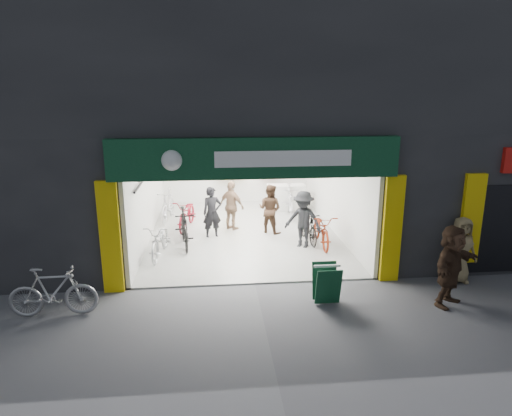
{
  "coord_description": "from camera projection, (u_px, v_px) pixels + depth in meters",
  "views": [
    {
      "loc": [
        -0.97,
        -9.97,
        4.58
      ],
      "look_at": [
        0.17,
        1.5,
        1.48
      ],
      "focal_mm": 32.0,
      "sensor_mm": 36.0,
      "label": 1
    }
  ],
  "objects": [
    {
      "name": "customer_b",
      "position": [
        270.0,
        209.0,
        14.44
      ],
      "size": [
        0.98,
        0.94,
        1.6
      ],
      "primitive_type": "imported",
      "rotation": [
        0.0,
        0.0,
        2.55
      ],
      "color": "#3D291B",
      "rests_on": "ground"
    },
    {
      "name": "bike_left_back",
      "position": [
        168.0,
        205.0,
        15.82
      ],
      "size": [
        0.76,
        1.92,
        1.13
      ],
      "primitive_type": "imported",
      "rotation": [
        0.0,
        0.0,
        -0.12
      ],
      "color": "#BCBCC1",
      "rests_on": "ground"
    },
    {
      "name": "sandwich_board",
      "position": [
        327.0,
        283.0,
        9.84
      ],
      "size": [
        0.57,
        0.56,
        0.85
      ],
      "rotation": [
        0.0,
        0.0,
        0.0
      ],
      "color": "#0F3C23",
      "rests_on": "ground"
    },
    {
      "name": "parked_bike",
      "position": [
        53.0,
        292.0,
        9.25
      ],
      "size": [
        1.78,
        0.54,
        1.06
      ],
      "primitive_type": "imported",
      "rotation": [
        0.0,
        0.0,
        1.59
      ],
      "color": "#A3A3A7",
      "rests_on": "ground"
    },
    {
      "name": "customer_c",
      "position": [
        303.0,
        220.0,
        13.09
      ],
      "size": [
        1.26,
        1.11,
        1.7
      ],
      "primitive_type": "imported",
      "rotation": [
        0.0,
        0.0,
        -0.55
      ],
      "color": "black",
      "rests_on": "ground"
    },
    {
      "name": "customer_a",
      "position": [
        212.0,
        213.0,
        14.0
      ],
      "size": [
        0.67,
        0.52,
        1.61
      ],
      "primitive_type": "imported",
      "rotation": [
        0.0,
        0.0,
        0.26
      ],
      "color": "black",
      "rests_on": "ground"
    },
    {
      "name": "bike_right_mid",
      "position": [
        322.0,
        229.0,
        13.39
      ],
      "size": [
        0.71,
        1.92,
        1.0
      ],
      "primitive_type": "imported",
      "rotation": [
        0.0,
        0.0,
        -0.03
      ],
      "color": "maroon",
      "rests_on": "ground"
    },
    {
      "name": "pedestrian_near",
      "position": [
        460.0,
        250.0,
        10.82
      ],
      "size": [
        0.82,
        0.56,
        1.62
      ],
      "primitive_type": "imported",
      "rotation": [
        0.0,
        0.0,
        0.05
      ],
      "color": "olive",
      "rests_on": "ground"
    },
    {
      "name": "customer_d",
      "position": [
        232.0,
        206.0,
        14.72
      ],
      "size": [
        0.98,
        0.93,
        1.63
      ],
      "primitive_type": "imported",
      "rotation": [
        0.0,
        0.0,
        2.42
      ],
      "color": "#8F6D53",
      "rests_on": "ground"
    },
    {
      "name": "bike_left_midback",
      "position": [
        187.0,
        214.0,
        14.99
      ],
      "size": [
        1.01,
        1.99,
        1.0
      ],
      "primitive_type": "imported",
      "rotation": [
        0.0,
        0.0,
        -0.19
      ],
      "color": "maroon",
      "rests_on": "ground"
    },
    {
      "name": "pedestrian_far",
      "position": [
        451.0,
        266.0,
        9.65
      ],
      "size": [
        1.62,
        1.44,
        1.78
      ],
      "primitive_type": "imported",
      "rotation": [
        0.0,
        0.0,
        0.67
      ],
      "color": "#382519",
      "rests_on": "ground"
    },
    {
      "name": "bike_right_back",
      "position": [
        290.0,
        201.0,
        16.35
      ],
      "size": [
        0.68,
        1.97,
        1.16
      ],
      "primitive_type": "imported",
      "rotation": [
        0.0,
        0.0,
        -0.07
      ],
      "color": "#ABABAF",
      "rests_on": "ground"
    },
    {
      "name": "ground",
      "position": [
        255.0,
        284.0,
        10.86
      ],
      "size": [
        60.0,
        60.0,
        0.0
      ],
      "primitive_type": "plane",
      "color": "#56565B",
      "rests_on": "ground"
    },
    {
      "name": "bike_left_front",
      "position": [
        160.0,
        240.0,
        12.53
      ],
      "size": [
        0.85,
        1.91,
        0.97
      ],
      "primitive_type": "imported",
      "rotation": [
        0.0,
        0.0,
        -0.11
      ],
      "color": "#A7A8AC",
      "rests_on": "ground"
    },
    {
      "name": "bike_right_front",
      "position": [
        308.0,
        226.0,
        13.67
      ],
      "size": [
        0.63,
        1.69,
        0.99
      ],
      "primitive_type": "imported",
      "rotation": [
        0.0,
        0.0,
        0.1
      ],
      "color": "black",
      "rests_on": "ground"
    },
    {
      "name": "building",
      "position": [
        268.0,
        94.0,
        14.62
      ],
      "size": [
        17.0,
        10.27,
        8.0
      ],
      "color": "#232326",
      "rests_on": "ground"
    },
    {
      "name": "bike_left_midfront",
      "position": [
        184.0,
        228.0,
        13.28
      ],
      "size": [
        0.78,
        1.94,
        1.13
      ],
      "primitive_type": "imported",
      "rotation": [
        0.0,
        0.0,
        0.14
      ],
      "color": "black",
      "rests_on": "ground"
    }
  ]
}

